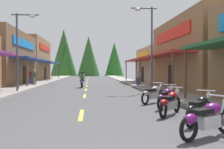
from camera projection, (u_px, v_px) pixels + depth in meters
name	position (u px, v px, depth m)	size (l,w,h in m)	color
ground	(87.00, 85.00, 28.70)	(9.32, 85.78, 0.10)	#4C4C4F
sidewalk_left	(33.00, 84.00, 28.18)	(2.53, 85.78, 0.12)	#9E9991
sidewalk_right	(138.00, 84.00, 29.23)	(2.53, 85.78, 0.12)	#9E9991
centerline_dashes	(87.00, 83.00, 33.27)	(0.16, 62.82, 0.01)	#E0C64C
storefront_left_far	(26.00, 59.00, 42.41)	(7.92, 12.85, 6.82)	olive
storefront_right_middle	(216.00, 55.00, 21.81)	(9.86, 12.05, 5.98)	olive
storefront_right_far	(173.00, 65.00, 33.23)	(9.85, 9.25, 4.52)	tan
streetlamp_left	(21.00, 41.00, 18.85)	(2.01, 0.30, 5.88)	#474C51
streetlamp_right	(148.00, 37.00, 19.36)	(2.01, 0.30, 6.48)	#474C51
motorcycle_parked_right_0	(207.00, 118.00, 6.35)	(1.90, 1.16, 1.04)	black
motorcycle_parked_right_1	(200.00, 109.00, 7.89)	(1.57, 1.59, 1.04)	black
motorcycle_parked_right_2	(170.00, 102.00, 9.42)	(1.38, 1.76, 1.04)	black
motorcycle_parked_right_3	(166.00, 97.00, 11.15)	(1.32, 1.80, 1.04)	black
motorcycle_parked_right_4	(153.00, 94.00, 12.83)	(1.58, 1.59, 1.04)	black
rider_cruising_lead	(82.00, 81.00, 24.03)	(0.60, 2.14, 1.57)	black
pedestrian_by_shop	(31.00, 76.00, 27.44)	(0.56, 0.33, 1.77)	#333F8C
pedestrian_browsing	(34.00, 76.00, 26.57)	(0.56, 0.33, 1.71)	#726659
pedestrian_waiting	(138.00, 76.00, 25.63)	(0.56, 0.32, 1.78)	#333F8C
treeline_backdrop	(79.00, 55.00, 71.08)	(20.70, 10.99, 13.24)	#276823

